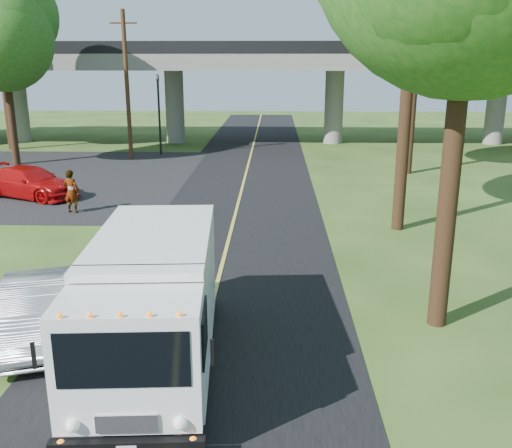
{
  "coord_description": "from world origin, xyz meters",
  "views": [
    {
      "loc": [
        1.58,
        -11.61,
        6.07
      ],
      "look_at": [
        1.07,
        3.92,
        1.6
      ],
      "focal_mm": 40.0,
      "sensor_mm": 36.0,
      "label": 1
    }
  ],
  "objects_px": {
    "red_sedan": "(30,182)",
    "silver_sedan": "(36,310)",
    "tree_right_far": "(424,15)",
    "pedestrian": "(71,192)",
    "tree_left_far": "(1,39)",
    "step_van": "(152,300)",
    "tree_left_lot": "(3,26)",
    "traffic_signal": "(159,106)",
    "utility_pole": "(127,85)"
  },
  "relations": [
    {
      "from": "utility_pole",
      "to": "silver_sedan",
      "type": "relative_size",
      "value": 2.23
    },
    {
      "from": "silver_sedan",
      "to": "pedestrian",
      "type": "distance_m",
      "value": 11.3
    },
    {
      "from": "traffic_signal",
      "to": "tree_left_lot",
      "type": "height_order",
      "value": "tree_left_lot"
    },
    {
      "from": "red_sedan",
      "to": "silver_sedan",
      "type": "relative_size",
      "value": 1.2
    },
    {
      "from": "utility_pole",
      "to": "step_van",
      "type": "xyz_separation_m",
      "value": [
        6.66,
        -25.14,
        -3.14
      ]
    },
    {
      "from": "tree_left_far",
      "to": "pedestrian",
      "type": "distance_m",
      "value": 20.76
    },
    {
      "from": "utility_pole",
      "to": "tree_right_far",
      "type": "distance_m",
      "value": 17.61
    },
    {
      "from": "tree_left_lot",
      "to": "utility_pole",
      "type": "bearing_deg",
      "value": 18.97
    },
    {
      "from": "utility_pole",
      "to": "tree_left_far",
      "type": "distance_m",
      "value": 10.45
    },
    {
      "from": "utility_pole",
      "to": "pedestrian",
      "type": "distance_m",
      "value": 13.63
    },
    {
      "from": "red_sedan",
      "to": "step_van",
      "type": "bearing_deg",
      "value": -126.38
    },
    {
      "from": "tree_left_far",
      "to": "silver_sedan",
      "type": "relative_size",
      "value": 2.45
    },
    {
      "from": "tree_left_far",
      "to": "pedestrian",
      "type": "xyz_separation_m",
      "value": [
        10.06,
        -16.94,
        -6.55
      ]
    },
    {
      "from": "utility_pole",
      "to": "red_sedan",
      "type": "xyz_separation_m",
      "value": [
        -2.1,
        -10.39,
        -3.89
      ]
    },
    {
      "from": "utility_pole",
      "to": "pedestrian",
      "type": "height_order",
      "value": "utility_pole"
    },
    {
      "from": "red_sedan",
      "to": "silver_sedan",
      "type": "bearing_deg",
      "value": -133.82
    },
    {
      "from": "step_van",
      "to": "pedestrian",
      "type": "height_order",
      "value": "step_van"
    },
    {
      "from": "utility_pole",
      "to": "tree_left_far",
      "type": "xyz_separation_m",
      "value": [
        -9.29,
        3.84,
        2.86
      ]
    },
    {
      "from": "traffic_signal",
      "to": "red_sedan",
      "type": "distance_m",
      "value": 13.14
    },
    {
      "from": "step_van",
      "to": "silver_sedan",
      "type": "height_order",
      "value": "step_van"
    },
    {
      "from": "step_van",
      "to": "red_sedan",
      "type": "distance_m",
      "value": 17.17
    },
    {
      "from": "traffic_signal",
      "to": "tree_left_lot",
      "type": "xyz_separation_m",
      "value": [
        -7.79,
        -4.16,
        4.7
      ]
    },
    {
      "from": "silver_sedan",
      "to": "tree_left_lot",
      "type": "bearing_deg",
      "value": 96.61
    },
    {
      "from": "tree_left_far",
      "to": "red_sedan",
      "type": "relative_size",
      "value": 2.05
    },
    {
      "from": "utility_pole",
      "to": "red_sedan",
      "type": "height_order",
      "value": "utility_pole"
    },
    {
      "from": "traffic_signal",
      "to": "step_van",
      "type": "relative_size",
      "value": 0.8
    },
    {
      "from": "pedestrian",
      "to": "tree_left_far",
      "type": "bearing_deg",
      "value": -48.09
    },
    {
      "from": "red_sedan",
      "to": "utility_pole",
      "type": "bearing_deg",
      "value": 11.52
    },
    {
      "from": "tree_left_far",
      "to": "step_van",
      "type": "height_order",
      "value": "tree_left_far"
    },
    {
      "from": "red_sedan",
      "to": "pedestrian",
      "type": "relative_size",
      "value": 2.68
    },
    {
      "from": "tree_right_far",
      "to": "utility_pole",
      "type": "bearing_deg",
      "value": 166.0
    },
    {
      "from": "pedestrian",
      "to": "utility_pole",
      "type": "bearing_deg",
      "value": -75.45
    },
    {
      "from": "utility_pole",
      "to": "pedestrian",
      "type": "xyz_separation_m",
      "value": [
        0.77,
        -13.1,
        -3.69
      ]
    },
    {
      "from": "tree_left_far",
      "to": "pedestrian",
      "type": "height_order",
      "value": "tree_left_far"
    },
    {
      "from": "traffic_signal",
      "to": "red_sedan",
      "type": "height_order",
      "value": "traffic_signal"
    },
    {
      "from": "utility_pole",
      "to": "silver_sedan",
      "type": "bearing_deg",
      "value": -81.12
    },
    {
      "from": "tree_right_far",
      "to": "pedestrian",
      "type": "height_order",
      "value": "tree_right_far"
    },
    {
      "from": "tree_left_far",
      "to": "silver_sedan",
      "type": "distance_m",
      "value": 31.48
    },
    {
      "from": "traffic_signal",
      "to": "step_van",
      "type": "distance_m",
      "value": 27.68
    },
    {
      "from": "step_van",
      "to": "pedestrian",
      "type": "distance_m",
      "value": 13.42
    },
    {
      "from": "step_van",
      "to": "red_sedan",
      "type": "bearing_deg",
      "value": 116.74
    },
    {
      "from": "traffic_signal",
      "to": "red_sedan",
      "type": "xyz_separation_m",
      "value": [
        -3.6,
        -12.39,
        -2.5
      ]
    },
    {
      "from": "tree_left_lot",
      "to": "pedestrian",
      "type": "xyz_separation_m",
      "value": [
        7.06,
        -10.94,
        -7.0
      ]
    },
    {
      "from": "tree_right_far",
      "to": "step_van",
      "type": "relative_size",
      "value": 1.68
    },
    {
      "from": "tree_left_lot",
      "to": "silver_sedan",
      "type": "relative_size",
      "value": 2.6
    },
    {
      "from": "tree_left_lot",
      "to": "red_sedan",
      "type": "distance_m",
      "value": 11.71
    },
    {
      "from": "tree_left_lot",
      "to": "tree_left_far",
      "type": "bearing_deg",
      "value": 116.57
    },
    {
      "from": "utility_pole",
      "to": "step_van",
      "type": "height_order",
      "value": "utility_pole"
    },
    {
      "from": "tree_right_far",
      "to": "tree_left_far",
      "type": "bearing_deg",
      "value": 162.9
    },
    {
      "from": "traffic_signal",
      "to": "red_sedan",
      "type": "bearing_deg",
      "value": -106.18
    }
  ]
}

